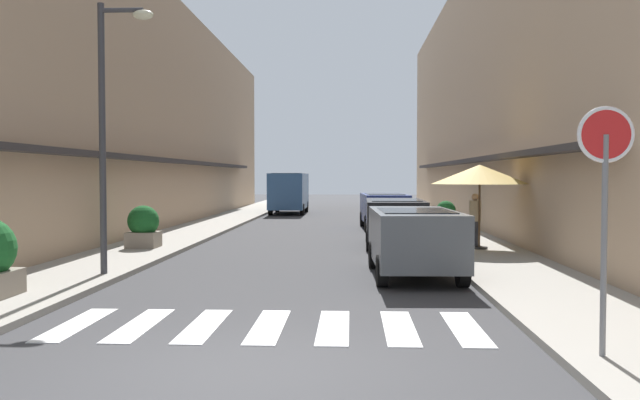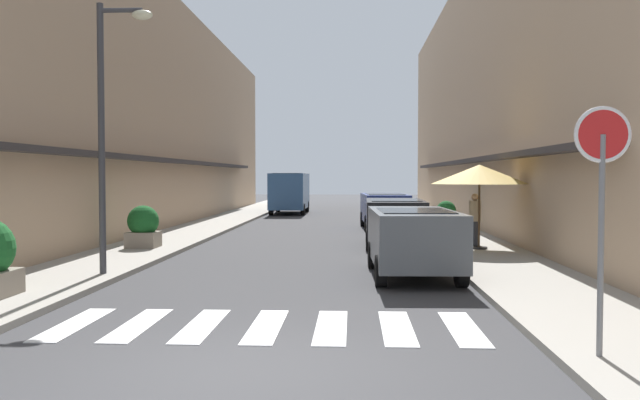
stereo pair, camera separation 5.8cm
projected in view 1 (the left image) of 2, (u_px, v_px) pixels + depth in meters
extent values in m
plane|color=#38383A|center=(321.00, 231.00, 26.15)|extent=(103.79, 103.79, 0.00)
cube|color=#9E998E|center=(200.00, 229.00, 26.38)|extent=(2.54, 66.05, 0.12)
cube|color=#9E998E|center=(444.00, 230.00, 25.92)|extent=(2.54, 66.05, 0.12)
cube|color=tan|center=(119.00, 113.00, 27.74)|extent=(5.00, 44.46, 9.78)
cube|color=#332D2D|center=(183.00, 162.00, 27.68)|extent=(0.50, 31.12, 0.16)
cube|color=tan|center=(533.00, 92.00, 26.89)|extent=(5.00, 44.46, 11.31)
cube|color=#332D2D|center=(465.00, 162.00, 27.12)|extent=(0.50, 31.12, 0.16)
cube|color=silver|center=(77.00, 324.00, 9.67)|extent=(0.45, 2.20, 0.01)
cube|color=silver|center=(140.00, 325.00, 9.63)|extent=(0.45, 2.20, 0.01)
cube|color=silver|center=(204.00, 326.00, 9.58)|extent=(0.45, 2.20, 0.01)
cube|color=silver|center=(269.00, 326.00, 9.54)|extent=(0.45, 2.20, 0.01)
cube|color=silver|center=(334.00, 327.00, 9.49)|extent=(0.45, 2.20, 0.01)
cube|color=silver|center=(399.00, 328.00, 9.45)|extent=(0.45, 2.20, 0.01)
cube|color=silver|center=(465.00, 328.00, 9.40)|extent=(0.45, 2.20, 0.01)
cube|color=#4C5156|center=(414.00, 236.00, 14.24)|extent=(1.87, 4.09, 1.13)
cube|color=black|center=(415.00, 223.00, 14.03)|extent=(1.54, 2.30, 0.56)
cylinder|color=black|center=(374.00, 255.00, 15.61)|extent=(0.24, 0.65, 0.64)
cylinder|color=black|center=(440.00, 255.00, 15.58)|extent=(0.24, 0.65, 0.64)
cylinder|color=black|center=(382.00, 271.00, 12.94)|extent=(0.24, 0.65, 0.64)
cylinder|color=black|center=(463.00, 271.00, 12.92)|extent=(0.24, 0.65, 0.64)
cube|color=black|center=(395.00, 218.00, 20.46)|extent=(1.82, 4.09, 1.13)
cube|color=black|center=(395.00, 209.00, 20.25)|extent=(1.51, 2.30, 0.56)
cylinder|color=black|center=(369.00, 232.00, 21.87)|extent=(0.23, 0.64, 0.64)
cylinder|color=black|center=(417.00, 232.00, 21.77)|extent=(0.23, 0.64, 0.64)
cylinder|color=black|center=(370.00, 240.00, 19.20)|extent=(0.23, 0.64, 0.64)
cylinder|color=black|center=(424.00, 240.00, 19.09)|extent=(0.23, 0.64, 0.64)
cube|color=navy|center=(384.00, 208.00, 27.23)|extent=(1.94, 4.28, 1.13)
cube|color=black|center=(384.00, 200.00, 27.01)|extent=(1.58, 2.42, 0.56)
cylinder|color=black|center=(363.00, 219.00, 28.64)|extent=(0.25, 0.65, 0.64)
cylinder|color=black|center=(399.00, 219.00, 28.64)|extent=(0.25, 0.65, 0.64)
cylinder|color=black|center=(367.00, 224.00, 25.86)|extent=(0.25, 0.65, 0.64)
cylinder|color=black|center=(407.00, 224.00, 25.86)|extent=(0.25, 0.65, 0.64)
cube|color=#33598C|center=(289.00, 191.00, 38.33)|extent=(1.97, 5.41, 2.03)
cube|color=black|center=(289.00, 178.00, 38.03)|extent=(1.65, 3.03, 0.56)
cylinder|color=black|center=(277.00, 207.00, 40.18)|extent=(0.22, 0.64, 0.64)
cylinder|color=black|center=(306.00, 207.00, 40.11)|extent=(0.22, 0.64, 0.64)
cylinder|color=black|center=(270.00, 210.00, 36.63)|extent=(0.22, 0.64, 0.64)
cylinder|color=black|center=(302.00, 210.00, 36.55)|extent=(0.22, 0.64, 0.64)
cylinder|color=slate|center=(604.00, 246.00, 7.51)|extent=(0.07, 0.07, 2.55)
cylinder|color=red|center=(606.00, 135.00, 7.46)|extent=(0.64, 0.03, 0.64)
torus|color=white|center=(606.00, 135.00, 7.46)|extent=(0.65, 0.05, 0.65)
cylinder|color=#38383D|center=(102.00, 139.00, 13.83)|extent=(0.14, 0.14, 5.71)
cylinder|color=#38383D|center=(122.00, 10.00, 13.71)|extent=(0.90, 0.10, 0.10)
ellipsoid|color=beige|center=(143.00, 15.00, 13.70)|extent=(0.44, 0.28, 0.20)
cylinder|color=#262626|center=(479.00, 248.00, 18.71)|extent=(0.48, 0.48, 0.06)
cylinder|color=#4C3823|center=(479.00, 212.00, 18.67)|extent=(0.06, 0.06, 2.13)
cone|color=#D8B259|center=(480.00, 174.00, 18.64)|extent=(2.73, 2.73, 0.55)
cube|color=gray|center=(143.00, 240.00, 19.06)|extent=(0.86, 0.86, 0.45)
sphere|color=#195623|center=(143.00, 221.00, 19.04)|extent=(0.91, 0.91, 0.91)
cube|color=slate|center=(446.00, 223.00, 25.64)|extent=(0.90, 0.90, 0.45)
sphere|color=#195623|center=(446.00, 211.00, 25.63)|extent=(0.78, 0.78, 0.78)
cylinder|color=#282B33|center=(475.00, 234.00, 19.16)|extent=(0.26, 0.26, 0.76)
cylinder|color=tan|center=(475.00, 211.00, 19.14)|extent=(0.34, 0.34, 0.60)
sphere|color=tan|center=(475.00, 197.00, 19.12)|extent=(0.21, 0.21, 0.21)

